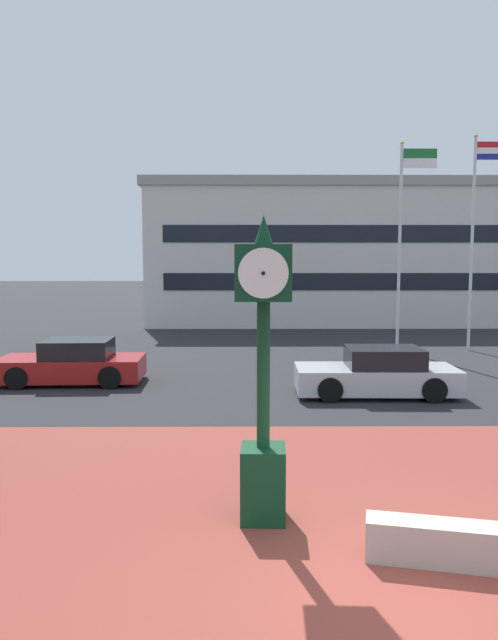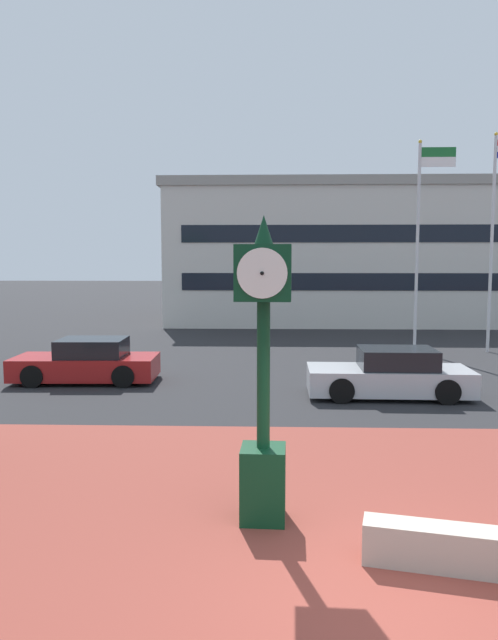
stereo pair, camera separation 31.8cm
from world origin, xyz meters
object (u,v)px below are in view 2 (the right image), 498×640
at_px(street_clock, 263,371).
at_px(flagpole_secondary, 495,230).
at_px(flagpole_primary, 421,232).
at_px(civic_building, 348,254).
at_px(car_street_near, 391,375).
at_px(car_street_far, 88,363).

xyz_separation_m(street_clock, flagpole_secondary, (8.77, 15.41, 2.66)).
xyz_separation_m(flagpole_primary, civic_building, (-0.93, 13.75, -0.68)).
distance_m(car_street_near, car_street_far, 8.71).
distance_m(car_street_far, civic_building, 22.72).
relative_size(car_street_near, flagpole_secondary, 0.50).
relative_size(car_street_far, flagpole_secondary, 0.50).
xyz_separation_m(car_street_near, car_street_far, (-8.55, 1.65, 0.00)).
bearing_deg(car_street_far, street_clock, -151.98).
height_order(car_street_near, flagpole_secondary, flagpole_secondary).
relative_size(street_clock, flagpole_secondary, 0.49).
bearing_deg(car_street_near, civic_building, -3.53).
distance_m(car_street_far, flagpole_primary, 13.47).
xyz_separation_m(car_street_far, civic_building, (10.29, 19.96, 3.41)).
bearing_deg(flagpole_primary, civic_building, 93.88).
relative_size(street_clock, car_street_far, 0.99).
xyz_separation_m(street_clock, civic_building, (5.02, 29.15, 1.90)).
relative_size(flagpole_secondary, civic_building, 0.39).
bearing_deg(flagpole_primary, car_street_far, -151.03).
relative_size(street_clock, civic_building, 0.19).
relative_size(car_street_far, flagpole_primary, 0.51).
xyz_separation_m(car_street_far, flagpole_primary, (11.23, 6.22, 4.09)).
bearing_deg(flagpole_primary, flagpole_secondary, 0.00).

